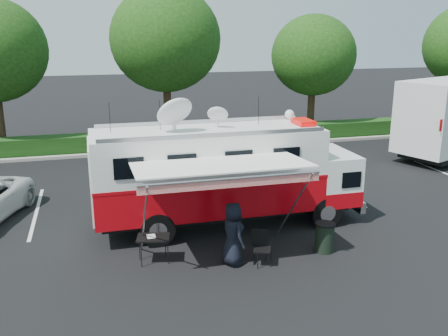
# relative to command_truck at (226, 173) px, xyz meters

# --- Properties ---
(ground_plane) EXTENTS (120.00, 120.00, 0.00)m
(ground_plane) POSITION_rel_command_truck_xyz_m (0.08, 0.00, -1.85)
(ground_plane) COLOR black
(ground_plane) RESTS_ON ground
(back_border) EXTENTS (60.00, 6.14, 8.87)m
(back_border) POSITION_rel_command_truck_xyz_m (1.22, 12.90, 3.15)
(back_border) COLOR #9E998E
(back_border) RESTS_ON ground_plane
(stall_lines) EXTENTS (24.12, 5.50, 0.01)m
(stall_lines) POSITION_rel_command_truck_xyz_m (-0.42, 3.00, -1.85)
(stall_lines) COLOR silver
(stall_lines) RESTS_ON ground_plane
(command_truck) EXTENTS (9.02, 2.48, 4.33)m
(command_truck) POSITION_rel_command_truck_xyz_m (0.00, 0.00, 0.00)
(command_truck) COLOR black
(command_truck) RESTS_ON ground_plane
(awning) EXTENTS (4.92, 2.55, 2.97)m
(awning) POSITION_rel_command_truck_xyz_m (-0.81, -2.58, 0.93)
(awning) COLOR white
(awning) RESTS_ON ground_plane
(person) EXTENTS (0.81, 1.03, 1.85)m
(person) POSITION_rel_command_truck_xyz_m (-0.57, -2.88, -1.85)
(person) COLOR black
(person) RESTS_ON ground_plane
(folding_table) EXTENTS (1.04, 0.84, 0.79)m
(folding_table) POSITION_rel_command_truck_xyz_m (-2.75, -2.18, -1.12)
(folding_table) COLOR black
(folding_table) RESTS_ON ground_plane
(folding_chair) EXTENTS (0.63, 0.67, 1.02)m
(folding_chair) POSITION_rel_command_truck_xyz_m (0.21, -3.06, -1.25)
(folding_chair) COLOR black
(folding_chair) RESTS_ON ground_plane
(trash_bin) EXTENTS (0.61, 0.61, 0.91)m
(trash_bin) POSITION_rel_command_truck_xyz_m (2.34, -2.81, -1.40)
(trash_bin) COLOR black
(trash_bin) RESTS_ON ground_plane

